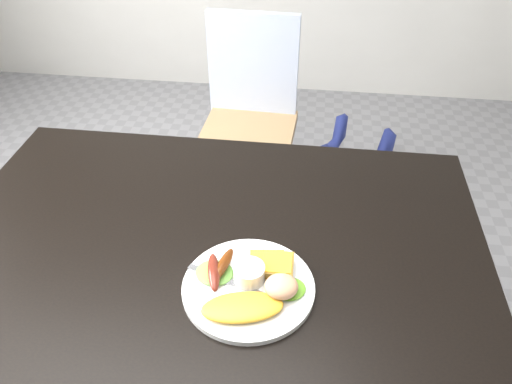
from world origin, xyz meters
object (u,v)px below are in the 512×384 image
at_px(dining_chair, 248,134).
at_px(plate, 248,287).
at_px(person, 318,101).
at_px(dining_table, 213,245).

bearing_deg(dining_chair, plate, -79.14).
distance_m(dining_chair, person, 0.36).
bearing_deg(dining_table, person, 75.17).
height_order(person, plate, person).
height_order(dining_chair, person, person).
bearing_deg(person, plate, 104.66).
xyz_separation_m(dining_table, dining_chair, (-0.05, 0.92, -0.28)).
bearing_deg(dining_table, dining_chair, 93.12).
distance_m(dining_table, person, 0.85).
bearing_deg(person, dining_chair, 0.50).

